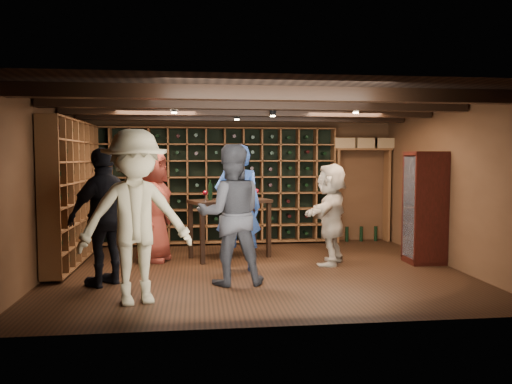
{
  "coord_description": "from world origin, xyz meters",
  "views": [
    {
      "loc": [
        -0.88,
        -7.32,
        1.69
      ],
      "look_at": [
        0.01,
        0.2,
        1.16
      ],
      "focal_mm": 35.0,
      "sensor_mm": 36.0,
      "label": 1
    }
  ],
  "objects": [
    {
      "name": "display_cabinet",
      "position": [
        2.71,
        0.2,
        0.86
      ],
      "size": [
        0.55,
        0.5,
        1.75
      ],
      "color": "black",
      "rests_on": "ground"
    },
    {
      "name": "guest_woman_black",
      "position": [
        -2.09,
        -0.62,
        0.91
      ],
      "size": [
        1.05,
        1.08,
        1.82
      ],
      "primitive_type": "imported",
      "rotation": [
        0.0,
        0.0,
        3.96
      ],
      "color": "black",
      "rests_on": "ground"
    },
    {
      "name": "room_shell",
      "position": [
        0.0,
        0.05,
        2.42
      ],
      "size": [
        6.0,
        6.0,
        6.0
      ],
      "color": "#4D2F1A",
      "rests_on": "ground"
    },
    {
      "name": "tasting_table",
      "position": [
        -0.34,
        0.98,
        0.86
      ],
      "size": [
        1.45,
        1.07,
        1.26
      ],
      "rotation": [
        0.0,
        0.0,
        0.36
      ],
      "color": "black",
      "rests_on": "ground"
    },
    {
      "name": "guest_red_floral",
      "position": [
        -1.59,
        0.86,
        0.89
      ],
      "size": [
        0.78,
        0.99,
        1.78
      ],
      "primitive_type": "imported",
      "rotation": [
        0.0,
        0.0,
        1.3
      ],
      "color": "maroon",
      "rests_on": "ground"
    },
    {
      "name": "wine_rack_left",
      "position": [
        -2.83,
        0.82,
        1.15
      ],
      "size": [
        0.3,
        2.65,
        2.2
      ],
      "color": "brown",
      "rests_on": "ground"
    },
    {
      "name": "man_grey_suit",
      "position": [
        -0.44,
        -0.76,
        0.93
      ],
      "size": [
        0.94,
        0.75,
        1.86
      ],
      "primitive_type": "imported",
      "rotation": [
        0.0,
        0.0,
        3.19
      ],
      "color": "black",
      "rests_on": "ground"
    },
    {
      "name": "man_blue_shirt",
      "position": [
        -0.28,
        0.03,
        0.94
      ],
      "size": [
        0.71,
        0.49,
        1.88
      ],
      "primitive_type": "imported",
      "rotation": [
        0.0,
        0.0,
        3.09
      ],
      "color": "navy",
      "rests_on": "ground"
    },
    {
      "name": "guest_beige",
      "position": [
        1.22,
        0.31,
        0.8
      ],
      "size": [
        1.13,
        1.52,
        1.59
      ],
      "primitive_type": "imported",
      "rotation": [
        0.0,
        0.0,
        4.21
      ],
      "color": "tan",
      "rests_on": "ground"
    },
    {
      "name": "crate_shelf",
      "position": [
        2.41,
        2.32,
        1.57
      ],
      "size": [
        1.2,
        0.32,
        2.07
      ],
      "color": "brown",
      "rests_on": "ground"
    },
    {
      "name": "wine_rack_back",
      "position": [
        -0.52,
        2.33,
        1.15
      ],
      "size": [
        4.65,
        0.3,
        2.2
      ],
      "color": "brown",
      "rests_on": "ground"
    },
    {
      "name": "guest_khaki",
      "position": [
        -1.58,
        -1.5,
        1.0
      ],
      "size": [
        1.46,
        1.1,
        2.01
      ],
      "primitive_type": "imported",
      "rotation": [
        0.0,
        0.0,
        0.3
      ],
      "color": "gray",
      "rests_on": "ground"
    },
    {
      "name": "ground",
      "position": [
        0.0,
        0.0,
        0.0
      ],
      "size": [
        6.0,
        6.0,
        0.0
      ],
      "primitive_type": "plane",
      "color": "black",
      "rests_on": "ground"
    }
  ]
}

